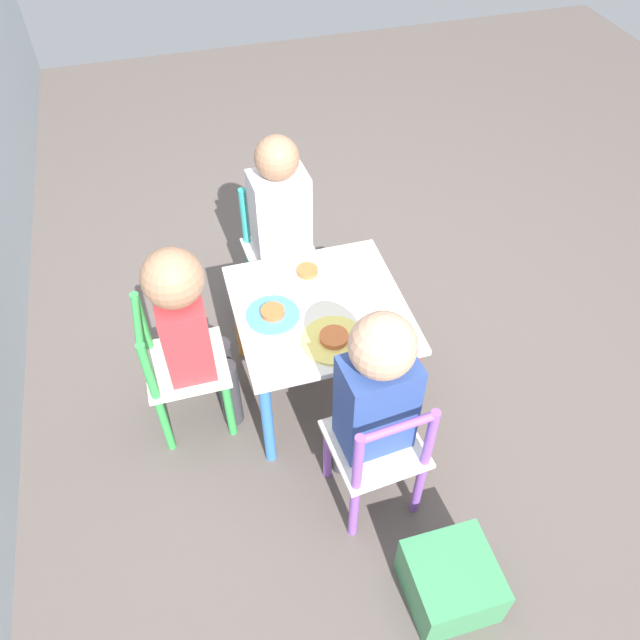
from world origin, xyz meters
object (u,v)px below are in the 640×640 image
(chair_purple, at_px, (378,454))
(child_left, at_px, (374,394))
(plate_left, at_px, (334,339))
(kids_table, at_px, (320,320))
(plate_right, at_px, (307,273))
(plate_back, at_px, (273,314))
(chair_teal, at_px, (279,253))
(child_right, at_px, (282,221))
(child_back, at_px, (189,324))
(chair_green, at_px, (180,370))
(storage_bin, at_px, (450,581))

(chair_purple, distance_m, child_left, 0.22)
(plate_left, bearing_deg, kids_table, -0.00)
(plate_left, xyz_separation_m, plate_right, (0.31, -0.00, 0.00))
(chair_purple, height_order, plate_left, chair_purple)
(kids_table, xyz_separation_m, plate_back, (0.00, 0.15, 0.07))
(kids_table, relative_size, plate_right, 3.41)
(chair_teal, height_order, child_right, child_right)
(chair_purple, bearing_deg, child_right, -90.67)
(plate_left, bearing_deg, child_back, 69.68)
(child_back, height_order, child_right, child_right)
(chair_purple, bearing_deg, kids_table, -90.00)
(chair_purple, height_order, plate_back, chair_purple)
(chair_green, distance_m, chair_teal, 0.65)
(chair_teal, relative_size, plate_right, 3.32)
(chair_teal, distance_m, storage_bin, 1.31)
(chair_green, bearing_deg, child_back, -90.00)
(chair_green, height_order, child_right, child_right)
(plate_left, relative_size, plate_back, 1.17)
(plate_left, relative_size, plate_right, 1.23)
(plate_left, height_order, plate_right, same)
(chair_purple, height_order, child_left, child_left)
(kids_table, xyz_separation_m, child_right, (0.41, 0.03, 0.11))
(chair_green, bearing_deg, child_right, -47.42)
(child_left, height_order, child_back, child_left)
(plate_right, bearing_deg, chair_green, 108.21)
(chair_green, bearing_deg, chair_purple, -132.59)
(chair_teal, bearing_deg, chair_green, -136.69)
(child_back, distance_m, storage_bin, 1.06)
(chair_teal, bearing_deg, plate_back, -108.38)
(child_left, height_order, plate_right, child_left)
(plate_back, bearing_deg, child_right, -17.34)
(child_back, xyz_separation_m, plate_right, (0.16, -0.41, -0.03))
(chair_purple, relative_size, plate_right, 3.32)
(chair_green, distance_m, storage_bin, 1.04)
(chair_green, height_order, storage_bin, chair_green)
(plate_left, bearing_deg, plate_right, -0.00)
(kids_table, height_order, child_right, child_right)
(kids_table, height_order, child_left, child_left)
(child_back, height_order, storage_bin, child_back)
(kids_table, relative_size, child_back, 0.73)
(chair_green, height_order, child_back, child_back)
(chair_green, distance_m, plate_left, 0.53)
(chair_teal, height_order, plate_back, chair_teal)
(chair_purple, bearing_deg, storage_bin, 102.17)
(chair_green, xyz_separation_m, plate_right, (0.16, -0.47, 0.17))
(kids_table, height_order, plate_back, plate_back)
(plate_right, xyz_separation_m, storage_bin, (-0.97, -0.15, -0.35))
(child_left, bearing_deg, storage_bin, 100.45)
(plate_back, relative_size, plate_right, 1.05)
(child_right, bearing_deg, child_back, -136.72)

